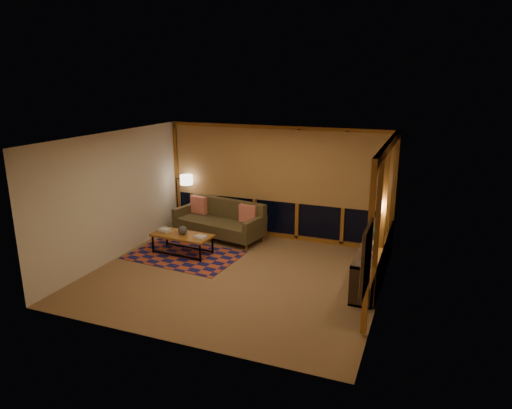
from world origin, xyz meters
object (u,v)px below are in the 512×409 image
(floor_lamp, at_px, (177,201))
(bookshelf, at_px, (372,258))
(coffee_table, at_px, (183,244))
(sofa, at_px, (219,220))

(floor_lamp, bearing_deg, bookshelf, -4.35)
(coffee_table, bearing_deg, floor_lamp, 127.70)
(bookshelf, bearing_deg, floor_lamp, 166.49)
(sofa, height_order, coffee_table, sofa)
(coffee_table, height_order, floor_lamp, floor_lamp)
(floor_lamp, height_order, bookshelf, floor_lamp)
(floor_lamp, relative_size, bookshelf, 0.49)
(floor_lamp, distance_m, bookshelf, 5.25)
(coffee_table, relative_size, bookshelf, 0.46)
(coffee_table, distance_m, floor_lamp, 1.96)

